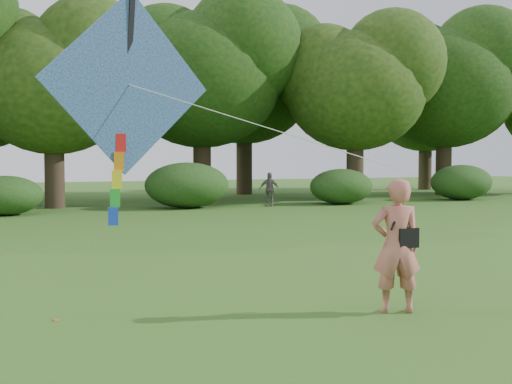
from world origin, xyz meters
name	(u,v)px	position (x,y,z in m)	size (l,w,h in m)	color
ground	(359,308)	(0.00, 0.00, 0.00)	(100.00, 100.00, 0.00)	#265114
man_kite_flyer	(396,246)	(0.33, -0.37, 0.89)	(0.65, 0.42, 1.77)	#C1665A
bystander_right	(269,189)	(6.49, 17.43, 0.72)	(0.85, 0.35, 1.45)	#665F5B
crossbody_bag	(405,237)	(0.45, -0.40, 1.00)	(0.43, 0.20, 0.71)	black
flying_kite	(128,87)	(-2.76, 1.72, 3.04)	(4.61, 2.45, 3.29)	#2737AC
tree_line	(128,82)	(1.67, 22.88, 5.60)	(54.70, 15.30, 9.48)	#3A2D1E
shrub_band	(96,189)	(-0.72, 17.60, 0.86)	(39.15, 3.22, 1.88)	#264919
fallen_leaves	(228,260)	(-0.22, 4.50, 0.01)	(9.34, 14.48, 0.01)	olive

